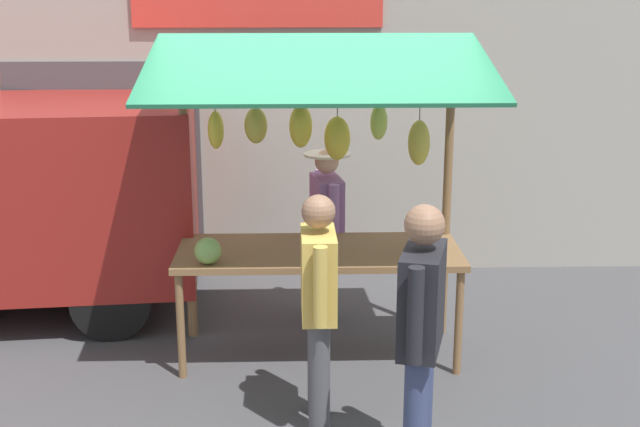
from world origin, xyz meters
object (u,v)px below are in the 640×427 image
object	(u,v)px
market_stall	(318,163)
vendor_with_sunhat	(327,222)
shopper_in_grey_tee	(319,296)
shopper_with_shopping_bag	(421,324)

from	to	relation	value
market_stall	vendor_with_sunhat	world-z (taller)	market_stall
market_stall	shopper_in_grey_tee	distance (m)	1.32
vendor_with_sunhat	shopper_in_grey_tee	world-z (taller)	shopper_in_grey_tee
shopper_with_shopping_bag	vendor_with_sunhat	bearing A→B (deg)	25.38
shopper_in_grey_tee	market_stall	bearing A→B (deg)	-1.85
market_stall	shopper_with_shopping_bag	size ratio (longest dim) A/B	1.48
vendor_with_sunhat	shopper_with_shopping_bag	size ratio (longest dim) A/B	0.90
shopper_with_shopping_bag	market_stall	bearing A→B (deg)	32.18
vendor_with_sunhat	shopper_in_grey_tee	size ratio (longest dim) A/B	0.96
market_stall	shopper_in_grey_tee	world-z (taller)	market_stall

